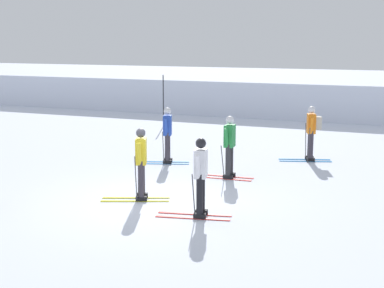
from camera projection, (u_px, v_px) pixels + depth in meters
The scene contains 8 objects.
ground_plane at pixel (151, 202), 12.93m from camera, with size 120.00×120.00×0.00m, color silver.
far_snow_ridge at pixel (305, 94), 29.84m from camera, with size 80.00×9.16×1.71m, color silver.
skier_white at pixel (200, 175), 11.68m from camera, with size 1.64×0.99×1.71m.
skier_green at pixel (229, 145), 14.99m from camera, with size 1.62×1.00×1.71m.
skier_blue at pixel (167, 134), 16.82m from camera, with size 1.63×0.95×1.71m.
skier_orange at pixel (312, 130), 17.14m from camera, with size 1.64×0.96×1.71m.
skier_yellow at pixel (141, 162), 12.94m from camera, with size 1.62×0.96×1.71m.
trail_marker_pole at pixel (163, 101), 23.91m from camera, with size 0.04×0.04×2.23m, color black.
Camera 1 is at (5.55, -11.19, 3.73)m, focal length 52.03 mm.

